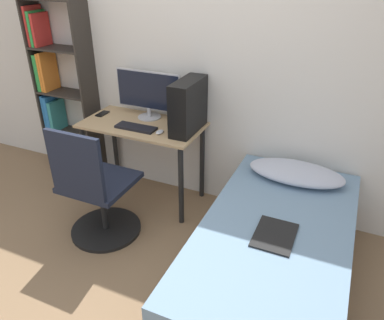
% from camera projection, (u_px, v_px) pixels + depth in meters
% --- Properties ---
extents(ground_plane, '(14.00, 14.00, 0.00)m').
position_uv_depth(ground_plane, '(93.00, 305.00, 2.46)').
color(ground_plane, '#846647').
extents(wall_back, '(8.00, 0.05, 2.50)m').
position_uv_depth(wall_back, '(190.00, 62.00, 3.12)').
color(wall_back, silver).
rests_on(wall_back, ground_plane).
extents(desk, '(1.05, 0.55, 0.75)m').
position_uv_depth(desk, '(143.00, 137.00, 3.29)').
color(desk, tan).
rests_on(desk, ground_plane).
extents(bookshelf, '(0.58, 0.25, 1.71)m').
position_uv_depth(bookshelf, '(59.00, 93.00, 3.68)').
color(bookshelf, '#2D2823').
rests_on(bookshelf, ground_plane).
extents(office_chair, '(0.57, 0.57, 0.98)m').
position_uv_depth(office_chair, '(97.00, 196.00, 2.91)').
color(office_chair, black).
rests_on(office_chair, ground_plane).
extents(bed, '(0.95, 1.80, 0.52)m').
position_uv_depth(bed, '(272.00, 258.00, 2.48)').
color(bed, '#4C3D2D').
rests_on(bed, ground_plane).
extents(pillow, '(0.72, 0.36, 0.11)m').
position_uv_depth(pillow, '(296.00, 173.00, 2.85)').
color(pillow, '#B2B7C6').
rests_on(pillow, bed).
extents(magazine, '(0.24, 0.32, 0.01)m').
position_uv_depth(magazine, '(275.00, 235.00, 2.28)').
color(magazine, black).
rests_on(magazine, bed).
extents(monitor, '(0.62, 0.21, 0.42)m').
position_uv_depth(monitor, '(148.00, 93.00, 3.25)').
color(monitor, '#B7B7BC').
rests_on(monitor, desk).
extents(keyboard, '(0.35, 0.13, 0.02)m').
position_uv_depth(keyboard, '(136.00, 127.00, 3.14)').
color(keyboard, black).
rests_on(keyboard, desk).
extents(pc_tower, '(0.16, 0.43, 0.43)m').
position_uv_depth(pc_tower, '(188.00, 106.00, 3.01)').
color(pc_tower, black).
rests_on(pc_tower, desk).
extents(mouse, '(0.06, 0.09, 0.02)m').
position_uv_depth(mouse, '(160.00, 132.00, 3.05)').
color(mouse, silver).
rests_on(mouse, desk).
extents(phone, '(0.07, 0.14, 0.01)m').
position_uv_depth(phone, '(102.00, 114.00, 3.43)').
color(phone, black).
rests_on(phone, desk).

